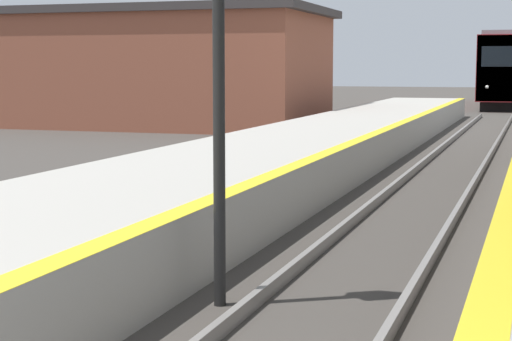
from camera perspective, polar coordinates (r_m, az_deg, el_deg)
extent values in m
cube|color=black|center=(54.60, 16.38, 4.45)|extent=(2.24, 15.01, 0.55)
cube|color=maroon|center=(54.56, 16.45, 6.57)|extent=(2.63, 16.68, 3.50)
cube|color=#E54C19|center=(46.30, 16.09, 6.56)|extent=(2.58, 0.16, 3.43)
cube|color=black|center=(46.24, 16.12, 7.32)|extent=(2.10, 0.06, 1.05)
cube|color=slate|center=(54.59, 16.52, 8.53)|extent=(2.24, 15.85, 0.24)
sphere|color=white|center=(46.29, 15.15, 5.40)|extent=(0.18, 0.18, 0.18)
cylinder|color=black|center=(8.44, -2.48, 3.24)|extent=(0.12, 0.12, 3.71)
cube|color=brown|center=(34.96, -6.75, 6.56)|extent=(13.05, 7.09, 4.37)
cube|color=#383333|center=(35.02, -6.80, 10.38)|extent=(13.70, 7.45, 0.30)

